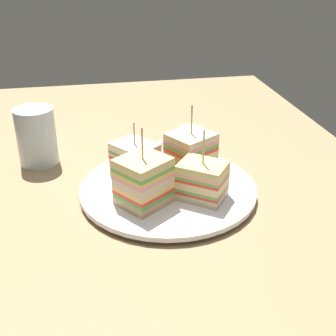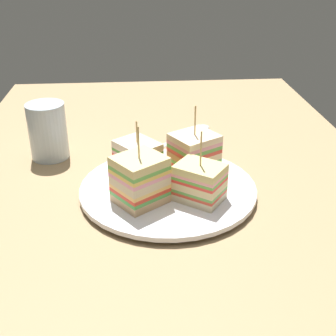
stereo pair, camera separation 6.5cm
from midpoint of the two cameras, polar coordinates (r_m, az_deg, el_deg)
ground_plane at (r=67.23cm, az=2.76°, el=-4.00°), size 118.00×70.99×1.80cm
plate at (r=66.38cm, az=2.79°, el=-2.76°), size 26.00×26.00×1.27cm
sandwich_wedge_0 at (r=60.72cm, az=-0.55°, el=-1.59°), size 8.39×8.51×11.16cm
sandwich_wedge_1 at (r=62.00cm, az=7.01°, el=-1.92°), size 7.68×8.00×10.27cm
sandwich_wedge_2 at (r=68.56cm, az=6.02°, el=1.67°), size 8.15×8.36×11.06cm
sandwich_wedge_3 at (r=67.76cm, az=-1.13°, el=1.06°), size 8.05×7.78×8.91cm
chip_pile at (r=65.78cm, az=2.63°, el=-1.81°), size 6.97×8.22×1.81cm
spoon at (r=87.81cm, az=5.59°, el=4.65°), size 10.98×12.56×1.00cm
drinking_glass at (r=78.08cm, az=-12.72°, el=4.06°), size 6.44×6.44×9.62cm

